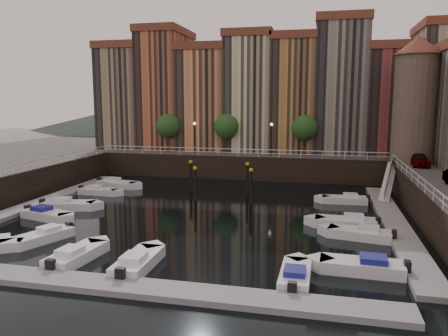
% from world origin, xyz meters
% --- Properties ---
extents(ground, '(200.00, 200.00, 0.00)m').
position_xyz_m(ground, '(0.00, 0.00, 0.00)').
color(ground, black).
rests_on(ground, ground).
extents(quay_far, '(80.00, 20.00, 3.00)m').
position_xyz_m(quay_far, '(0.00, 26.00, 1.50)').
color(quay_far, black).
rests_on(quay_far, ground).
extents(dock_left, '(2.00, 28.00, 0.35)m').
position_xyz_m(dock_left, '(-16.20, -1.00, 0.17)').
color(dock_left, gray).
rests_on(dock_left, ground).
extents(dock_right, '(2.00, 28.00, 0.35)m').
position_xyz_m(dock_right, '(16.20, -1.00, 0.17)').
color(dock_right, gray).
rests_on(dock_right, ground).
extents(dock_near, '(30.00, 2.00, 0.35)m').
position_xyz_m(dock_near, '(0.00, -17.00, 0.17)').
color(dock_near, gray).
rests_on(dock_near, ground).
extents(mountains, '(145.00, 100.00, 18.00)m').
position_xyz_m(mountains, '(1.72, 110.00, 7.92)').
color(mountains, '#2D382D').
rests_on(mountains, ground).
extents(far_terrace, '(48.70, 10.30, 17.50)m').
position_xyz_m(far_terrace, '(3.31, 23.50, 10.95)').
color(far_terrace, '#987F61').
rests_on(far_terrace, quay_far).
extents(corner_tower, '(5.20, 5.20, 13.80)m').
position_xyz_m(corner_tower, '(20.00, 14.50, 10.19)').
color(corner_tower, '#6B5B4C').
rests_on(corner_tower, quay_right).
extents(promenade_trees, '(21.20, 3.20, 5.20)m').
position_xyz_m(promenade_trees, '(-1.33, 18.20, 6.58)').
color(promenade_trees, black).
rests_on(promenade_trees, quay_far).
extents(street_lamps, '(10.36, 0.36, 4.18)m').
position_xyz_m(street_lamps, '(-1.00, 17.20, 5.90)').
color(street_lamps, black).
rests_on(street_lamps, quay_far).
extents(railings, '(36.08, 34.04, 0.52)m').
position_xyz_m(railings, '(0.00, 4.88, 3.79)').
color(railings, white).
rests_on(railings, ground).
extents(gangway, '(2.78, 8.32, 3.73)m').
position_xyz_m(gangway, '(17.10, 10.00, 1.92)').
color(gangway, white).
rests_on(gangway, ground).
extents(mooring_pilings, '(7.68, 4.47, 3.78)m').
position_xyz_m(mooring_pilings, '(0.18, 5.77, 1.65)').
color(mooring_pilings, black).
rests_on(mooring_pilings, ground).
extents(boat_left_1, '(4.99, 2.89, 1.12)m').
position_xyz_m(boat_left_1, '(-12.41, -5.49, 0.38)').
color(boat_left_1, white).
rests_on(boat_left_1, ground).
extents(boat_left_2, '(5.15, 2.77, 1.15)m').
position_xyz_m(boat_left_2, '(-12.49, -2.13, 0.39)').
color(boat_left_2, white).
rests_on(boat_left_2, ground).
extents(boat_left_3, '(4.52, 1.81, 1.03)m').
position_xyz_m(boat_left_3, '(-12.98, 4.40, 0.35)').
color(boat_left_3, white).
rests_on(boat_left_3, ground).
extents(boat_left_4, '(5.19, 2.46, 1.17)m').
position_xyz_m(boat_left_4, '(-12.83, 8.35, 0.39)').
color(boat_left_4, white).
rests_on(boat_left_4, ground).
extents(boat_right_0, '(5.08, 2.02, 1.16)m').
position_xyz_m(boat_right_0, '(12.94, -11.76, 0.39)').
color(boat_right_0, white).
rests_on(boat_right_0, ground).
extents(boat_right_1, '(4.87, 2.53, 1.09)m').
position_xyz_m(boat_right_1, '(13.32, -5.13, 0.37)').
color(boat_right_1, white).
rests_on(boat_right_1, ground).
extents(boat_right_2, '(5.01, 1.88, 1.15)m').
position_xyz_m(boat_right_2, '(12.43, -2.35, 0.39)').
color(boat_right_2, white).
rests_on(boat_right_2, ground).
extents(boat_right_4, '(4.55, 1.86, 1.04)m').
position_xyz_m(boat_right_4, '(12.70, 6.18, 0.35)').
color(boat_right_4, white).
rests_on(boat_right_4, ground).
extents(boat_near_1, '(2.23, 4.96, 1.12)m').
position_xyz_m(boat_near_1, '(-4.47, -13.83, 0.38)').
color(boat_near_1, white).
rests_on(boat_near_1, ground).
extents(boat_near_2, '(1.87, 4.98, 1.14)m').
position_xyz_m(boat_near_2, '(-0.20, -14.08, 0.38)').
color(boat_near_2, white).
rests_on(boat_near_2, ground).
extents(boat_near_3, '(1.67, 4.49, 1.03)m').
position_xyz_m(boat_near_3, '(9.13, -13.90, 0.35)').
color(boat_near_3, white).
rests_on(boat_near_3, ground).
extents(car_a, '(1.68, 4.12, 1.40)m').
position_xyz_m(car_a, '(20.28, 11.80, 3.70)').
color(car_a, gray).
rests_on(car_a, quay_right).
extents(boat_extra_958, '(3.12, 4.68, 1.06)m').
position_xyz_m(boat_extra_958, '(-8.90, -10.76, 0.36)').
color(boat_extra_958, white).
rests_on(boat_extra_958, ground).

